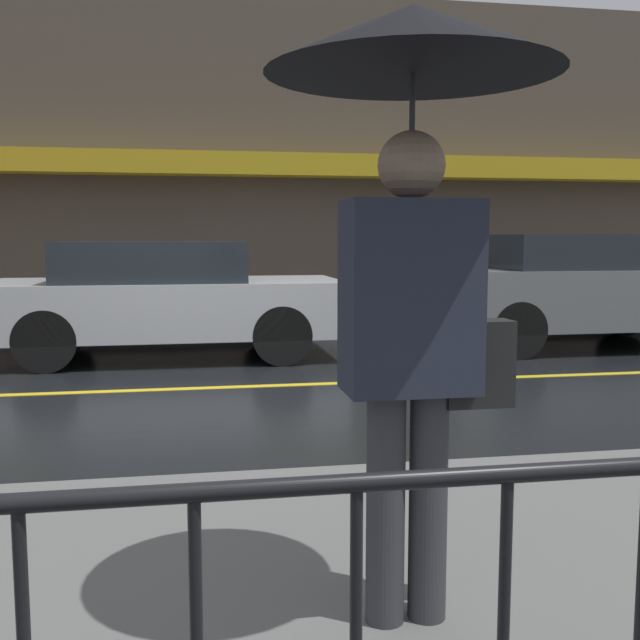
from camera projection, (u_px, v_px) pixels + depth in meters
name	position (u px, v px, depth m)	size (l,w,h in m)	color
ground_plane	(219.00, 388.00, 7.34)	(80.00, 80.00, 0.00)	black
sidewalk_near	(274.00, 619.00, 2.78)	(28.00, 3.18, 0.13)	#60605E
sidewalk_far	(207.00, 330.00, 11.26)	(28.00, 1.90, 0.13)	#60605E
lane_marking	(219.00, 387.00, 7.34)	(25.20, 0.12, 0.01)	gold
building_storefront	(202.00, 162.00, 12.02)	(28.00, 0.85, 5.34)	#4C4238
pedestrian	(413.00, 156.00, 2.48)	(0.98, 0.98, 2.10)	#333338
car_silver	(164.00, 297.00, 9.08)	(4.19, 1.79, 1.42)	#B2B5BA
car_grey	(573.00, 288.00, 10.02)	(3.94, 1.92, 1.50)	slate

